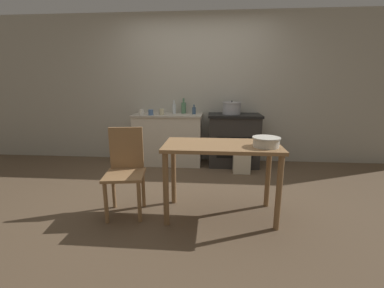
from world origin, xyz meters
name	(u,v)px	position (x,y,z in m)	size (l,w,h in m)	color
ground_plane	(189,194)	(0.00, 0.00, 0.00)	(14.00, 14.00, 0.00)	brown
wall_back	(198,89)	(0.00, 1.58, 1.27)	(8.00, 0.07, 2.55)	#B2AD9E
counter_cabinet	(168,139)	(-0.49, 1.28, 0.43)	(1.17, 0.56, 0.87)	beige
stove	(234,140)	(0.64, 1.28, 0.44)	(0.87, 0.58, 0.88)	#2D2B28
work_table	(221,156)	(0.38, -0.51, 0.65)	(1.17, 0.59, 0.78)	#997047
chair	(126,169)	(-0.64, -0.51, 0.49)	(0.45, 0.45, 0.92)	#997047
flour_sack	(242,162)	(0.74, 0.87, 0.17)	(0.26, 0.18, 0.33)	beige
stock_pot	(232,108)	(0.59, 1.30, 0.98)	(0.31, 0.31, 0.22)	#A8A8AD
mixing_bowl_large	(266,141)	(0.80, -0.59, 0.83)	(0.27, 0.27, 0.09)	silver
bottle_far_left	(174,108)	(-0.39, 1.38, 0.96)	(0.06, 0.06, 0.23)	silver
bottle_left	(194,110)	(-0.04, 1.34, 0.93)	(0.06, 0.06, 0.16)	#3D5675
bottle_mid_left	(184,108)	(-0.24, 1.45, 0.97)	(0.08, 0.08, 0.26)	#517F5B
cup_center_left	(142,112)	(-0.91, 1.17, 0.91)	(0.08, 0.08, 0.09)	silver
cup_center	(151,112)	(-0.75, 1.13, 0.91)	(0.08, 0.08, 0.09)	#4C6B99
cup_center_right	(162,112)	(-0.57, 1.18, 0.92)	(0.07, 0.07, 0.10)	beige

